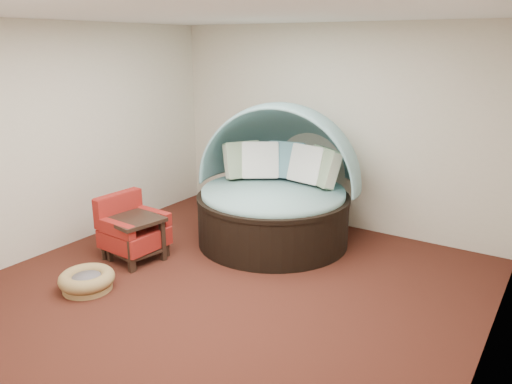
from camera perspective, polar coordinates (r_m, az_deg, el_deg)
The scene contains 9 objects.
floor at distance 5.47m, azimuth -3.20°, elevation -10.98°, with size 5.00×5.00×0.00m, color #4A1F15.
wall_back at distance 7.10m, azimuth 8.73°, elevation 7.29°, with size 5.00×5.00×0.00m, color beige.
wall_left at distance 6.74m, azimuth -20.89°, elevation 5.90°, with size 5.00×5.00×0.00m, color beige.
wall_right at distance 4.07m, azimuth 26.18°, elevation -1.31°, with size 5.00×5.00×0.00m, color beige.
ceiling at distance 4.85m, azimuth -3.76°, elevation 19.77°, with size 5.00×5.00×0.00m, color white.
canopy_daybed at distance 6.51m, azimuth 2.34°, elevation 1.59°, with size 2.41×2.36×1.82m.
pet_basket at distance 5.69m, azimuth -18.76°, elevation -9.53°, with size 0.60×0.60×0.20m.
red_armchair at distance 6.27m, azimuth -14.03°, elevation -4.15°, with size 0.70×0.70×0.78m.
side_table at distance 6.15m, azimuth -13.64°, elevation -4.61°, with size 0.66×0.66×0.55m.
Camera 1 is at (2.90, -3.88, 2.54)m, focal length 35.00 mm.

